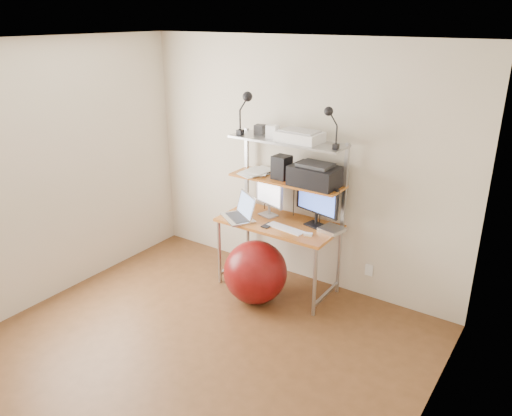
{
  "coord_description": "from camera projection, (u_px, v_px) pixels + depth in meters",
  "views": [
    {
      "loc": [
        2.38,
        -2.48,
        2.68
      ],
      "look_at": [
        -0.08,
        1.15,
        0.97
      ],
      "focal_mm": 35.0,
      "sensor_mm": 36.0,
      "label": 1
    }
  ],
  "objects": [
    {
      "name": "wall_outlet",
      "position": [
        369.0,
        270.0,
        4.96
      ],
      "size": [
        0.08,
        0.01,
        0.12
      ],
      "primitive_type": "cube",
      "color": "white",
      "rests_on": "room"
    },
    {
      "name": "keyboard",
      "position": [
        285.0,
        228.0,
        4.81
      ],
      "size": [
        0.41,
        0.16,
        0.01
      ],
      "primitive_type": "cube",
      "rotation": [
        0.0,
        0.0,
        -0.13
      ],
      "color": "white",
      "rests_on": "desktop"
    },
    {
      "name": "box_white",
      "position": [
        273.0,
        132.0,
        4.83
      ],
      "size": [
        0.11,
        0.09,
        0.12
      ],
      "primitive_type": "cube",
      "rotation": [
        0.0,
        0.0,
        0.04
      ],
      "color": "white",
      "rests_on": "top_shelf"
    },
    {
      "name": "computer_desk",
      "position": [
        282.0,
        200.0,
        4.95
      ],
      "size": [
        1.2,
        0.6,
        1.57
      ],
      "color": "#B76C23",
      "rests_on": "ground"
    },
    {
      "name": "exercise_ball",
      "position": [
        255.0,
        272.0,
        4.89
      ],
      "size": [
        0.63,
        0.63,
        0.63
      ],
      "primitive_type": "sphere",
      "color": "maroon",
      "rests_on": "floor"
    },
    {
      "name": "laptop",
      "position": [
        242.0,
        213.0,
        5.05
      ],
      "size": [
        0.46,
        0.44,
        0.32
      ],
      "rotation": [
        0.0,
        0.0,
        -0.56
      ],
      "color": "#B7B7BC",
      "rests_on": "desktop"
    },
    {
      "name": "scanner",
      "position": [
        300.0,
        136.0,
        4.69
      ],
      "size": [
        0.43,
        0.29,
        0.11
      ],
      "rotation": [
        0.0,
        0.0,
        -0.03
      ],
      "color": "white",
      "rests_on": "top_shelf"
    },
    {
      "name": "mac_mini",
      "position": [
        332.0,
        229.0,
        4.75
      ],
      "size": [
        0.24,
        0.24,
        0.04
      ],
      "primitive_type": "cube",
      "rotation": [
        0.0,
        0.0,
        -0.22
      ],
      "color": "#B7B7BC",
      "rests_on": "desktop"
    },
    {
      "name": "mouse",
      "position": [
        308.0,
        234.0,
        4.67
      ],
      "size": [
        0.09,
        0.07,
        0.02
      ],
      "primitive_type": "cube",
      "rotation": [
        0.0,
        0.0,
        0.29
      ],
      "color": "white",
      "rests_on": "desktop"
    },
    {
      "name": "clip_lamp_right",
      "position": [
        330.0,
        118.0,
        4.38
      ],
      "size": [
        0.15,
        0.08,
        0.37
      ],
      "color": "black",
      "rests_on": "top_shelf"
    },
    {
      "name": "clip_lamp_left",
      "position": [
        246.0,
        104.0,
        4.8
      ],
      "size": [
        0.17,
        0.1,
        0.44
      ],
      "color": "black",
      "rests_on": "top_shelf"
    },
    {
      "name": "nas_cube",
      "position": [
        282.0,
        167.0,
        4.91
      ],
      "size": [
        0.17,
        0.17,
        0.23
      ],
      "primitive_type": "cube",
      "rotation": [
        0.0,
        0.0,
        -0.07
      ],
      "color": "black",
      "rests_on": "mid_shelf"
    },
    {
      "name": "printer",
      "position": [
        315.0,
        175.0,
        4.72
      ],
      "size": [
        0.47,
        0.33,
        0.22
      ],
      "rotation": [
        0.0,
        0.0,
        -0.04
      ],
      "color": "black",
      "rests_on": "mid_shelf"
    },
    {
      "name": "red_box",
      "position": [
        297.0,
        182.0,
        4.78
      ],
      "size": [
        0.19,
        0.14,
        0.05
      ],
      "primitive_type": "cube",
      "rotation": [
        0.0,
        0.0,
        0.17
      ],
      "color": "red",
      "rests_on": "mid_shelf"
    },
    {
      "name": "monitor_silver",
      "position": [
        269.0,
        194.0,
        5.06
      ],
      "size": [
        0.38,
        0.18,
        0.43
      ],
      "rotation": [
        0.0,
        0.0,
        -0.31
      ],
      "color": "#ABABB0",
      "rests_on": "desktop"
    },
    {
      "name": "paper_stack",
      "position": [
        256.0,
        172.0,
        5.12
      ],
      "size": [
        0.33,
        0.41,
        0.03
      ],
      "color": "white",
      "rests_on": "mid_shelf"
    },
    {
      "name": "box_grey",
      "position": [
        260.0,
        129.0,
        4.99
      ],
      "size": [
        0.11,
        0.11,
        0.09
      ],
      "primitive_type": "cube",
      "rotation": [
        0.0,
        0.0,
        0.18
      ],
      "color": "#313133",
      "rests_on": "top_shelf"
    },
    {
      "name": "monitor_black",
      "position": [
        317.0,
        201.0,
        4.81
      ],
      "size": [
        0.5,
        0.18,
        0.5
      ],
      "rotation": [
        0.0,
        0.0,
        -0.24
      ],
      "color": "black",
      "rests_on": "desktop"
    },
    {
      "name": "phone",
      "position": [
        268.0,
        225.0,
        4.88
      ],
      "size": [
        0.08,
        0.14,
        0.01
      ],
      "primitive_type": "cube",
      "rotation": [
        0.0,
        0.0,
        -0.04
      ],
      "color": "black",
      "rests_on": "desktop"
    },
    {
      "name": "room",
      "position": [
        178.0,
        221.0,
        3.68
      ],
      "size": [
        3.6,
        3.6,
        3.6
      ],
      "color": "brown",
      "rests_on": "ground"
    }
  ]
}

